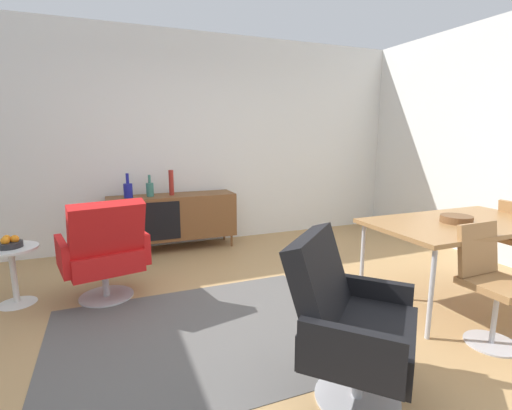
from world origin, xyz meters
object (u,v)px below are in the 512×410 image
object	(u,v)px
fruit_bowl	(10,243)
lounge_chair_red	(105,251)
sideboard	(173,216)
vase_sculptural_dark	(128,190)
dining_table	(460,226)
dining_chair_front_left	(490,279)
side_table_round	(13,269)
vase_cobalt	(150,189)
vase_ceramic_small	(171,183)
wooden_bowl_on_table	(456,219)
armchair_black_shell	(348,320)

from	to	relation	value
fruit_bowl	lounge_chair_red	bearing A→B (deg)	-16.66
sideboard	fruit_bowl	bearing A→B (deg)	-145.51
vase_sculptural_dark	dining_table	xyz separation A→B (m)	(2.61, -2.51, -0.12)
fruit_bowl	vase_sculptural_dark	bearing A→B (deg)	45.94
dining_table	dining_chair_front_left	world-z (taller)	dining_chair_front_left
side_table_round	fruit_bowl	world-z (taller)	fruit_bowl
vase_cobalt	vase_sculptural_dark	xyz separation A→B (m)	(-0.26, 0.00, 0.01)
sideboard	side_table_round	xyz separation A→B (m)	(-1.58, -1.09, -0.12)
vase_sculptural_dark	lounge_chair_red	size ratio (longest dim) A/B	0.32
vase_ceramic_small	wooden_bowl_on_table	xyz separation A→B (m)	(2.01, -2.52, -0.11)
sideboard	dining_chair_front_left	bearing A→B (deg)	-60.67
sideboard	vase_sculptural_dark	distance (m)	0.65
sideboard	wooden_bowl_on_table	bearing A→B (deg)	-51.51
vase_cobalt	fruit_bowl	world-z (taller)	vase_cobalt
fruit_bowl	dining_table	bearing A→B (deg)	-21.29
dining_table	fruit_bowl	world-z (taller)	dining_table
side_table_round	vase_sculptural_dark	bearing A→B (deg)	45.97
vase_sculptural_dark	dining_table	size ratio (longest dim) A/B	0.19
vase_ceramic_small	wooden_bowl_on_table	world-z (taller)	vase_ceramic_small
dining_table	wooden_bowl_on_table	bearing A→B (deg)	-172.15
wooden_bowl_on_table	dining_table	bearing A→B (deg)	7.85
lounge_chair_red	fruit_bowl	distance (m)	0.80
sideboard	vase_cobalt	bearing A→B (deg)	179.60
dining_table	armchair_black_shell	xyz separation A→B (m)	(-1.64, -0.67, -0.23)
dining_chair_front_left	fruit_bowl	world-z (taller)	dining_chair_front_left
sideboard	armchair_black_shell	distance (m)	3.21
wooden_bowl_on_table	fruit_bowl	size ratio (longest dim) A/B	1.30
dining_chair_front_left	side_table_round	world-z (taller)	dining_chair_front_left
vase_sculptural_dark	vase_ceramic_small	distance (m)	0.53
vase_sculptural_dark	vase_ceramic_small	xyz separation A→B (m)	(0.53, 0.00, 0.06)
vase_cobalt	side_table_round	bearing A→B (deg)	-140.30
sideboard	dining_table	size ratio (longest dim) A/B	1.00
vase_ceramic_small	wooden_bowl_on_table	distance (m)	3.23
sideboard	side_table_round	distance (m)	1.92
vase_cobalt	vase_ceramic_small	distance (m)	0.28
sideboard	armchair_black_shell	world-z (taller)	armchair_black_shell
sideboard	armchair_black_shell	bearing A→B (deg)	-82.23
vase_ceramic_small	side_table_round	world-z (taller)	vase_ceramic_small
vase_cobalt	vase_ceramic_small	size ratio (longest dim) A/B	0.84
wooden_bowl_on_table	side_table_round	bearing A→B (deg)	158.18
sideboard	dining_table	xyz separation A→B (m)	(2.08, -2.51, 0.26)
armchair_black_shell	sideboard	bearing A→B (deg)	97.77
sideboard	dining_chair_front_left	size ratio (longest dim) A/B	1.87
vase_ceramic_small	vase_sculptural_dark	bearing A→B (deg)	180.00
dining_chair_front_left	side_table_round	size ratio (longest dim) A/B	1.65
lounge_chair_red	fruit_bowl	bearing A→B (deg)	163.34
vase_sculptural_dark	wooden_bowl_on_table	distance (m)	3.58
armchair_black_shell	side_table_round	bearing A→B (deg)	133.91
armchair_black_shell	dining_table	bearing A→B (deg)	22.08
wooden_bowl_on_table	armchair_black_shell	size ratio (longest dim) A/B	0.27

